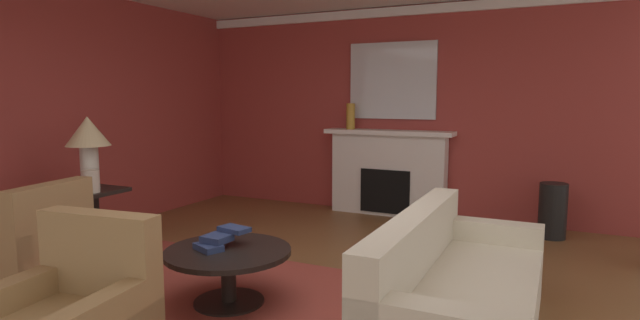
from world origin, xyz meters
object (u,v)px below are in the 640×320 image
Objects in this scene: fireplace at (388,175)px; side_table at (93,218)px; armchair_near_window at (27,257)px; mantel_mirror at (392,81)px; vase_on_side_table at (91,181)px; vase_mantel_left at (351,116)px; coffee_table at (228,263)px; sofa at (457,297)px; vase_tall_corner at (553,211)px; table_lamp at (88,138)px.

fireplace reaches higher than side_table.
mantel_mirror is at bearing 66.46° from armchair_near_window.
vase_mantel_left reaches higher than vase_on_side_table.
coffee_table is at bearing -92.52° from mantel_mirror.
sofa is at bearing -3.47° from side_table.
fireplace is 3.79m from side_table.
fireplace is 8.00× the size of vase_on_side_table.
armchair_near_window is 4.34m from vase_mantel_left.
fireplace is 3.53m from coffee_table.
vase_on_side_table is 0.35× the size of vase_tall_corner.
vase_tall_corner is (4.28, 2.80, -0.90)m from table_lamp.
mantel_mirror is at bearing 58.82° from vase_on_side_table.
vase_tall_corner is at bearing 35.27° from vase_on_side_table.
sofa reaches higher than vase_tall_corner.
mantel_mirror is at bearing 90.00° from fireplace.
armchair_near_window is 1.36× the size of side_table.
vase_tall_corner is at bearing -11.25° from mantel_mirror.
armchair_near_window is at bearing -69.94° from table_lamp.
mantel_mirror is (-0.00, 0.12, 1.30)m from fireplace.
vase_mantel_left is at bearing 62.00° from side_table.
vase_on_side_table is at bearing -38.66° from table_lamp.
table_lamp is 2.06× the size of vase_mantel_left.
coffee_table is 2.06m from side_table.
fireplace reaches higher than vase_tall_corner.
armchair_near_window reaches higher than vase_on_side_table.
vase_on_side_table is (0.15, -0.12, 0.41)m from side_table.
sofa is 1.76m from coffee_table.
sofa is 3.01× the size of side_table.
armchair_near_window is 5.44m from vase_tall_corner.
table_lamp is 5.20m from vase_tall_corner.
vase_mantel_left is 2.87m from vase_tall_corner.
side_table is 1.08× the size of vase_tall_corner.
vase_mantel_left is at bearing 65.10° from vase_on_side_table.
vase_mantel_left is (-0.55, -0.05, 0.81)m from fireplace.
mantel_mirror is 1.64× the size of table_lamp.
fireplace is at bearing 115.53° from sofa.
vase_mantel_left reaches higher than vase_tall_corner.
sofa is at bearing -3.47° from table_lamp.
table_lamp reaches higher than vase_on_side_table.
vase_mantel_left is (1.27, 4.01, 1.06)m from armchair_near_window.
side_table is (-3.76, 0.23, 0.10)m from sofa.
mantel_mirror is 0.76m from vase_mantel_left.
mantel_mirror is at bearing 168.75° from vase_tall_corner.
sofa is at bearing -1.72° from vase_on_side_table.
fireplace is 3.85m from table_lamp.
side_table is 0.93× the size of table_lamp.
vase_mantel_left is at bearing -162.82° from mantel_mirror.
mantel_mirror reaches higher than sofa.
fireplace reaches higher than sofa.
vase_on_side_table is 3.54m from vase_mantel_left.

